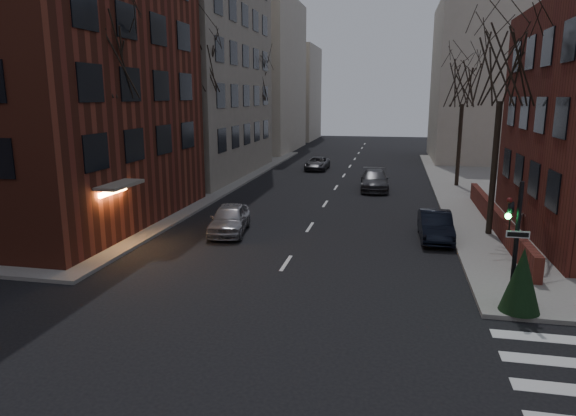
% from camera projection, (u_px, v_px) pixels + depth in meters
% --- Properties ---
extents(building_left_brick, '(15.00, 15.00, 18.00)m').
position_uv_depth(building_left_brick, '(10.00, 50.00, 26.41)').
color(building_left_brick, maroon).
rests_on(building_left_brick, ground).
extents(building_left_tan, '(18.00, 18.00, 28.00)m').
position_uv_depth(building_left_tan, '(140.00, 5.00, 42.37)').
color(building_left_tan, gray).
rests_on(building_left_tan, ground).
extents(low_wall_right, '(0.35, 16.00, 1.00)m').
position_uv_depth(low_wall_right, '(496.00, 219.00, 25.68)').
color(low_wall_right, '#572119').
rests_on(low_wall_right, sidewalk_far_right).
extents(building_distant_la, '(14.00, 16.00, 18.00)m').
position_uv_depth(building_distant_la, '(239.00, 76.00, 63.13)').
color(building_distant_la, '#BFB3A1').
rests_on(building_distant_la, ground).
extents(building_distant_ra, '(14.00, 14.00, 16.00)m').
position_uv_depth(building_distant_ra, '(505.00, 83.00, 52.62)').
color(building_distant_ra, '#BFB3A1').
rests_on(building_distant_ra, ground).
extents(building_distant_lb, '(10.00, 12.00, 14.00)m').
position_uv_depth(building_distant_lb, '(284.00, 94.00, 79.42)').
color(building_distant_lb, '#BFB3A1').
rests_on(building_distant_lb, ground).
extents(traffic_signal, '(0.76, 0.44, 4.00)m').
position_uv_depth(traffic_signal, '(513.00, 252.00, 16.11)').
color(traffic_signal, black).
rests_on(traffic_signal, sidewalk_far_right).
extents(tree_left_a, '(4.18, 4.18, 10.26)m').
position_uv_depth(tree_left_a, '(102.00, 55.00, 22.80)').
color(tree_left_a, '#2D231C').
rests_on(tree_left_a, sidewalk_far_left).
extents(tree_left_b, '(4.40, 4.40, 10.80)m').
position_uv_depth(tree_left_b, '(200.00, 62.00, 34.18)').
color(tree_left_b, '#2D231C').
rests_on(tree_left_b, sidewalk_far_left).
extents(tree_left_c, '(3.96, 3.96, 9.72)m').
position_uv_depth(tree_left_c, '(256.00, 81.00, 47.76)').
color(tree_left_c, '#2D231C').
rests_on(tree_left_c, sidewalk_far_left).
extents(tree_right_a, '(3.96, 3.96, 9.72)m').
position_uv_depth(tree_right_a, '(503.00, 66.00, 23.24)').
color(tree_right_a, '#2D231C').
rests_on(tree_right_a, sidewalk_far_right).
extents(tree_right_b, '(3.74, 3.74, 9.18)m').
position_uv_depth(tree_right_b, '(464.00, 83.00, 36.72)').
color(tree_right_b, '#2D231C').
rests_on(tree_right_b, sidewalk_far_right).
extents(streetlamp_near, '(0.36, 0.36, 6.28)m').
position_uv_depth(streetlamp_near, '(188.00, 137.00, 31.24)').
color(streetlamp_near, black).
rests_on(streetlamp_near, sidewalk_far_left).
extents(streetlamp_far, '(0.36, 0.36, 6.28)m').
position_uv_depth(streetlamp_far, '(267.00, 121.00, 50.37)').
color(streetlamp_far, black).
rests_on(streetlamp_far, sidewalk_far_left).
extents(parked_sedan, '(1.52, 4.12, 1.35)m').
position_uv_depth(parked_sedan, '(435.00, 226.00, 24.25)').
color(parked_sedan, black).
rests_on(parked_sedan, ground).
extents(car_lane_silver, '(2.25, 4.41, 1.44)m').
position_uv_depth(car_lane_silver, '(229.00, 219.00, 25.47)').
color(car_lane_silver, '#9D9CA1').
rests_on(car_lane_silver, ground).
extents(car_lane_gray, '(2.25, 4.99, 1.42)m').
position_uv_depth(car_lane_gray, '(374.00, 180.00, 37.06)').
color(car_lane_gray, '#39393E').
rests_on(car_lane_gray, ground).
extents(car_lane_far, '(1.98, 4.20, 1.16)m').
position_uv_depth(car_lane_far, '(317.00, 163.00, 47.23)').
color(car_lane_far, '#45454B').
rests_on(car_lane_far, ground).
extents(sandwich_board, '(0.61, 0.69, 0.93)m').
position_uv_depth(sandwich_board, '(523.00, 223.00, 25.13)').
color(sandwich_board, silver).
rests_on(sandwich_board, sidewalk_far_right).
extents(evergreen_shrub, '(1.57, 1.57, 2.04)m').
position_uv_depth(evergreen_shrub, '(522.00, 280.00, 15.75)').
color(evergreen_shrub, black).
rests_on(evergreen_shrub, sidewalk_far_right).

